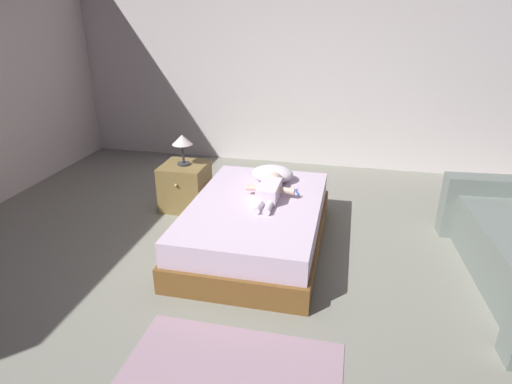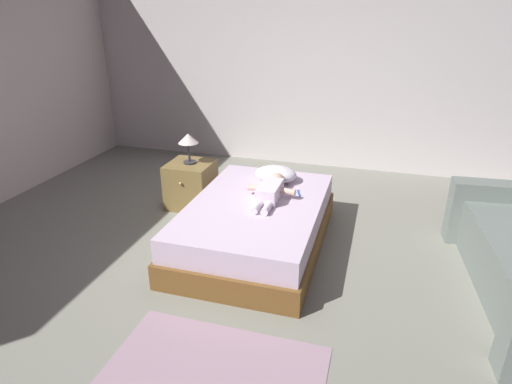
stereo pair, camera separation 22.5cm
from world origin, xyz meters
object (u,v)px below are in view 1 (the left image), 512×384
at_px(baby, 270,190).
at_px(toothbrush, 297,191).
at_px(pillow, 272,174).
at_px(lamp, 182,142).
at_px(nightstand, 185,186).
at_px(bed, 256,224).

distance_m(baby, toothbrush, 0.28).
relative_size(pillow, lamp, 1.26).
relative_size(baby, lamp, 2.08).
relative_size(nightstand, lamp, 1.52).
relative_size(baby, toothbrush, 4.91).
xyz_separation_m(bed, baby, (0.10, 0.15, 0.29)).
xyz_separation_m(baby, nightstand, (-1.02, 0.48, -0.25)).
xyz_separation_m(toothbrush, nightstand, (-1.23, 0.32, -0.19)).
xyz_separation_m(toothbrush, lamp, (-1.23, 0.32, 0.30)).
height_order(baby, lamp, lamp).
bearing_deg(lamp, pillow, -5.60).
relative_size(bed, baby, 2.69).
bearing_deg(baby, pillow, 97.76).
height_order(toothbrush, nightstand, nightstand).
distance_m(toothbrush, nightstand, 1.29).
bearing_deg(pillow, bed, -94.88).
height_order(bed, toothbrush, toothbrush).
bearing_deg(toothbrush, pillow, 140.55).
xyz_separation_m(bed, toothbrush, (0.32, 0.31, 0.23)).
relative_size(pillow, baby, 0.61).
bearing_deg(bed, baby, 56.39).
xyz_separation_m(bed, nightstand, (-0.92, 0.62, 0.04)).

